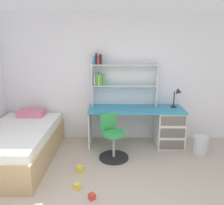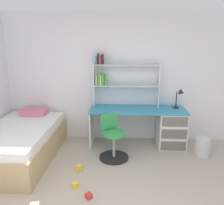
{
  "view_description": "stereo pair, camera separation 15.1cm",
  "coord_description": "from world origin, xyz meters",
  "views": [
    {
      "loc": [
        -0.1,
        -1.8,
        1.94
      ],
      "look_at": [
        -0.14,
        1.77,
        1.04
      ],
      "focal_mm": 36.32,
      "sensor_mm": 36.0,
      "label": 1
    },
    {
      "loc": [
        0.05,
        -1.79,
        1.94
      ],
      "look_at": [
        -0.14,
        1.77,
        1.04
      ],
      "focal_mm": 36.32,
      "sensor_mm": 36.0,
      "label": 2
    }
  ],
  "objects": [
    {
      "name": "room_shell",
      "position": [
        -1.27,
        1.3,
        1.29
      ],
      "size": [
        5.68,
        6.54,
        2.58
      ],
      "color": "silver",
      "rests_on": "ground_plane"
    },
    {
      "name": "desk",
      "position": [
        0.81,
        2.44,
        0.42
      ],
      "size": [
        1.84,
        0.61,
        0.75
      ],
      "color": "teal",
      "rests_on": "ground_plane"
    },
    {
      "name": "bookshelf_hutch",
      "position": [
        -0.07,
        2.63,
        1.34
      ],
      "size": [
        1.28,
        0.22,
        1.04
      ],
      "color": "silver",
      "rests_on": "desk"
    },
    {
      "name": "desk_lamp",
      "position": [
        1.14,
        2.5,
        1.01
      ],
      "size": [
        0.2,
        0.17,
        0.38
      ],
      "color": "black",
      "rests_on": "desk"
    },
    {
      "name": "swivel_chair",
      "position": [
        -0.12,
        1.87,
        0.31
      ],
      "size": [
        0.52,
        0.52,
        0.78
      ],
      "color": "black",
      "rests_on": "ground_plane"
    },
    {
      "name": "bed_platform",
      "position": [
        -1.75,
        1.77,
        0.29
      ],
      "size": [
        1.15,
        1.97,
        0.7
      ],
      "color": "tan",
      "rests_on": "ground_plane"
    },
    {
      "name": "waste_bin",
      "position": [
        1.48,
        2.03,
        0.17
      ],
      "size": [
        0.27,
        0.27,
        0.33
      ],
      "primitive_type": "cylinder",
      "color": "silver",
      "rests_on": "ground_plane"
    },
    {
      "name": "toy_block_red_0",
      "position": [
        -0.39,
        0.74,
        0.04
      ],
      "size": [
        0.11,
        0.11,
        0.07
      ],
      "primitive_type": "cube",
      "rotation": [
        0.0,
        0.0,
        0.74
      ],
      "color": "red",
      "rests_on": "ground_plane"
    },
    {
      "name": "toy_block_yellow_1",
      "position": [
        -0.61,
        0.96,
        0.04
      ],
      "size": [
        0.11,
        0.11,
        0.08
      ],
      "primitive_type": "cube",
      "rotation": [
        0.0,
        0.0,
        2.42
      ],
      "color": "gold",
      "rests_on": "ground_plane"
    },
    {
      "name": "toy_block_yellow_5",
      "position": [
        -0.64,
        1.39,
        0.05
      ],
      "size": [
        0.13,
        0.13,
        0.1
      ],
      "primitive_type": "cube",
      "rotation": [
        0.0,
        0.0,
        2.74
      ],
      "color": "gold",
      "rests_on": "ground_plane"
    }
  ]
}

